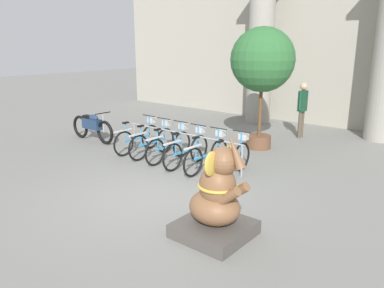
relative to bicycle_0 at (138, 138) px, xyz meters
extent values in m
plane|color=slate|center=(2.65, -1.87, -0.40)|extent=(60.00, 60.00, 0.00)
cube|color=#A39E8E|center=(2.65, 6.73, 2.60)|extent=(20.00, 0.20, 6.00)
cylinder|color=gray|center=(0.47, 5.73, 2.10)|extent=(0.92, 0.92, 5.00)
cylinder|color=gray|center=(-0.25, 0.08, -0.03)|extent=(0.05, 0.05, 0.75)
cylinder|color=gray|center=(3.32, 0.08, -0.03)|extent=(0.05, 0.05, 0.75)
cylinder|color=gray|center=(1.53, 0.08, 0.35)|extent=(3.67, 0.04, 0.04)
torus|color=black|center=(0.00, 0.46, -0.06)|extent=(0.05, 0.69, 0.69)
torus|color=black|center=(0.00, -0.53, -0.06)|extent=(0.05, 0.69, 0.69)
cube|color=#338CC6|center=(0.00, -0.04, -0.01)|extent=(0.04, 0.90, 0.04)
cube|color=#BCBCBC|center=(0.00, -0.53, 0.30)|extent=(0.06, 0.57, 0.03)
cylinder|color=#338CC6|center=(0.00, -0.43, 0.21)|extent=(0.03, 0.03, 0.54)
cube|color=black|center=(0.00, -0.43, 0.50)|extent=(0.08, 0.18, 0.04)
cylinder|color=#338CC6|center=(0.00, 0.42, 0.25)|extent=(0.03, 0.03, 0.62)
cylinder|color=black|center=(0.00, 0.42, 0.56)|extent=(0.48, 0.03, 0.03)
cube|color=#BCBCBC|center=(0.00, 0.52, 0.42)|extent=(0.20, 0.16, 0.14)
torus|color=black|center=(0.61, 0.43, -0.06)|extent=(0.05, 0.69, 0.69)
torus|color=black|center=(0.61, -0.56, -0.06)|extent=(0.05, 0.69, 0.69)
cube|color=#338CC6|center=(0.61, -0.07, -0.01)|extent=(0.04, 0.90, 0.04)
cube|color=#BCBCBC|center=(0.61, -0.56, 0.30)|extent=(0.06, 0.57, 0.03)
cylinder|color=#338CC6|center=(0.61, -0.46, 0.21)|extent=(0.03, 0.03, 0.54)
cube|color=black|center=(0.61, -0.46, 0.50)|extent=(0.08, 0.18, 0.04)
cylinder|color=#338CC6|center=(0.61, 0.39, 0.25)|extent=(0.03, 0.03, 0.62)
cylinder|color=black|center=(0.61, 0.39, 0.56)|extent=(0.48, 0.03, 0.03)
cube|color=#BCBCBC|center=(0.61, 0.49, 0.42)|extent=(0.20, 0.16, 0.14)
torus|color=black|center=(1.23, 0.42, -0.06)|extent=(0.05, 0.69, 0.69)
torus|color=black|center=(1.23, -0.58, -0.06)|extent=(0.05, 0.69, 0.69)
cube|color=#338CC6|center=(1.23, -0.08, -0.01)|extent=(0.04, 0.90, 0.04)
cube|color=#BCBCBC|center=(1.23, -0.58, 0.30)|extent=(0.06, 0.57, 0.03)
cylinder|color=#338CC6|center=(1.23, -0.48, 0.21)|extent=(0.03, 0.03, 0.54)
cube|color=black|center=(1.23, -0.48, 0.50)|extent=(0.08, 0.18, 0.04)
cylinder|color=#338CC6|center=(1.23, 0.38, 0.25)|extent=(0.03, 0.03, 0.62)
cylinder|color=black|center=(1.23, 0.38, 0.56)|extent=(0.48, 0.03, 0.03)
cube|color=#BCBCBC|center=(1.23, 0.48, 0.42)|extent=(0.20, 0.16, 0.14)
torus|color=black|center=(1.84, 0.39, -0.06)|extent=(0.05, 0.69, 0.69)
torus|color=black|center=(1.84, -0.61, -0.06)|extent=(0.05, 0.69, 0.69)
cube|color=#338CC6|center=(1.84, -0.11, -0.01)|extent=(0.04, 0.90, 0.04)
cube|color=#BCBCBC|center=(1.84, -0.61, 0.30)|extent=(0.06, 0.57, 0.03)
cylinder|color=#338CC6|center=(1.84, -0.51, 0.21)|extent=(0.03, 0.03, 0.54)
cube|color=black|center=(1.84, -0.51, 0.50)|extent=(0.08, 0.18, 0.04)
cylinder|color=#338CC6|center=(1.84, 0.35, 0.25)|extent=(0.03, 0.03, 0.62)
cylinder|color=black|center=(1.84, 0.35, 0.56)|extent=(0.48, 0.03, 0.03)
cube|color=#BCBCBC|center=(1.84, 0.45, 0.42)|extent=(0.20, 0.16, 0.14)
torus|color=black|center=(2.46, 0.40, -0.06)|extent=(0.05, 0.69, 0.69)
torus|color=black|center=(2.46, -0.60, -0.06)|extent=(0.05, 0.69, 0.69)
cube|color=#338CC6|center=(2.46, -0.10, -0.01)|extent=(0.04, 0.90, 0.04)
cube|color=#BCBCBC|center=(2.46, -0.60, 0.30)|extent=(0.06, 0.57, 0.03)
cylinder|color=#338CC6|center=(2.46, -0.50, 0.21)|extent=(0.03, 0.03, 0.54)
cube|color=black|center=(2.46, -0.50, 0.50)|extent=(0.08, 0.18, 0.04)
cylinder|color=#338CC6|center=(2.46, 0.36, 0.25)|extent=(0.03, 0.03, 0.62)
cylinder|color=black|center=(2.46, 0.36, 0.56)|extent=(0.48, 0.03, 0.03)
cube|color=#BCBCBC|center=(2.46, 0.46, 0.42)|extent=(0.20, 0.16, 0.14)
torus|color=black|center=(3.07, 0.47, -0.06)|extent=(0.05, 0.69, 0.69)
torus|color=black|center=(3.07, -0.53, -0.06)|extent=(0.05, 0.69, 0.69)
cube|color=#338CC6|center=(3.07, -0.03, -0.01)|extent=(0.04, 0.90, 0.04)
cube|color=#BCBCBC|center=(3.07, -0.53, 0.30)|extent=(0.06, 0.57, 0.03)
cylinder|color=#338CC6|center=(3.07, -0.43, 0.21)|extent=(0.03, 0.03, 0.54)
cube|color=black|center=(3.07, -0.43, 0.50)|extent=(0.08, 0.18, 0.04)
cylinder|color=#338CC6|center=(3.07, 0.43, 0.25)|extent=(0.03, 0.03, 0.62)
cylinder|color=black|center=(3.07, 0.43, 0.56)|extent=(0.48, 0.03, 0.03)
cube|color=#BCBCBC|center=(3.07, 0.53, 0.42)|extent=(0.20, 0.16, 0.14)
cube|color=#4C4742|center=(4.42, -2.46, -0.30)|extent=(1.07, 1.07, 0.22)
ellipsoid|color=brown|center=(4.42, -2.46, 0.08)|extent=(0.83, 0.73, 0.54)
ellipsoid|color=brown|center=(4.47, -2.46, 0.45)|extent=(0.59, 0.54, 0.68)
sphere|color=brown|center=(4.57, -2.46, 0.86)|extent=(0.44, 0.44, 0.44)
ellipsoid|color=gold|center=(4.51, -2.24, 0.86)|extent=(0.08, 0.31, 0.37)
ellipsoid|color=gold|center=(4.51, -2.68, 0.86)|extent=(0.08, 0.31, 0.37)
cone|color=brown|center=(4.77, -2.46, 1.05)|extent=(0.37, 0.16, 0.55)
cylinder|color=brown|center=(4.74, -2.34, 0.37)|extent=(0.43, 0.15, 0.39)
cylinder|color=brown|center=(4.74, -2.58, 0.37)|extent=(0.43, 0.15, 0.39)
torus|color=gold|center=(4.47, -2.46, 0.45)|extent=(0.62, 0.62, 0.05)
torus|color=black|center=(-1.37, -0.09, -0.04)|extent=(0.72, 0.09, 0.72)
torus|color=black|center=(-2.62, -0.09, -0.04)|extent=(0.72, 0.09, 0.72)
cube|color=navy|center=(-1.99, -0.09, 0.14)|extent=(0.75, 0.22, 0.32)
ellipsoid|color=navy|center=(-1.89, -0.09, 0.34)|extent=(0.40, 0.20, 0.20)
cube|color=black|center=(-2.17, -0.09, 0.34)|extent=(0.36, 0.18, 0.08)
cylinder|color=#99999E|center=(-1.42, -0.09, 0.24)|extent=(0.04, 0.04, 0.56)
cylinder|color=black|center=(-1.42, -0.09, 0.54)|extent=(0.03, 0.55, 0.03)
cylinder|color=brown|center=(2.78, 4.53, 0.03)|extent=(0.11, 0.11, 0.86)
cylinder|color=brown|center=(2.78, 4.36, 0.03)|extent=(0.11, 0.11, 0.86)
cube|color=#19472D|center=(2.78, 4.45, 0.78)|extent=(0.20, 0.32, 0.64)
sphere|color=tan|center=(2.78, 4.45, 1.24)|extent=(0.23, 0.23, 0.23)
cylinder|color=#19472D|center=(2.78, 4.65, 0.81)|extent=(0.07, 0.07, 0.58)
cylinder|color=#19472D|center=(2.78, 4.25, 0.81)|extent=(0.07, 0.07, 0.58)
cylinder|color=brown|center=(2.38, 2.49, -0.22)|extent=(0.69, 0.69, 0.37)
cylinder|color=brown|center=(2.38, 2.49, 0.68)|extent=(0.10, 0.10, 1.42)
sphere|color=#2D6633|center=(2.38, 2.49, 2.10)|extent=(1.77, 1.77, 1.77)
camera|label=1|loc=(7.56, -6.80, 2.54)|focal=35.00mm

